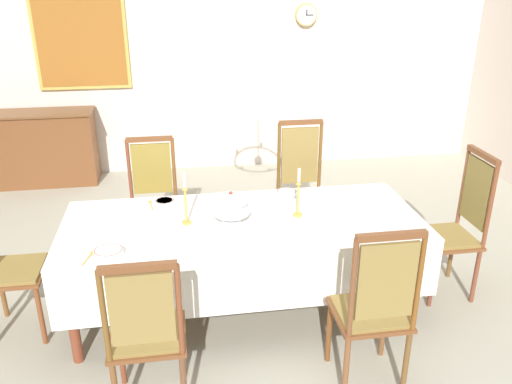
{
  "coord_description": "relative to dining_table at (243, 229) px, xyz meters",
  "views": [
    {
      "loc": [
        -0.44,
        -3.27,
        2.43
      ],
      "look_at": [
        0.09,
        0.06,
        1.01
      ],
      "focal_mm": 36.66,
      "sensor_mm": 36.0,
      "label": 1
    }
  ],
  "objects": [
    {
      "name": "bowl_far_left",
      "position": [
        0.41,
        0.4,
        0.1
      ],
      "size": [
        0.16,
        0.16,
        0.04
      ],
      "color": "white",
      "rests_on": "tablecloth"
    },
    {
      "name": "back_wall",
      "position": [
        0.0,
        3.34,
        0.89
      ],
      "size": [
        7.25,
        0.08,
        3.17
      ],
      "primitive_type": "cube",
      "color": "silver",
      "rests_on": "ground"
    },
    {
      "name": "chair_south_b",
      "position": [
        0.67,
        -0.92,
        -0.11
      ],
      "size": [
        0.44,
        0.42,
        1.14
      ],
      "color": "brown",
      "rests_on": "ground"
    },
    {
      "name": "chair_north_a",
      "position": [
        -0.68,
        0.92,
        -0.12
      ],
      "size": [
        0.44,
        0.42,
        1.12
      ],
      "rotation": [
        0.0,
        0.0,
        3.14
      ],
      "color": "brown",
      "rests_on": "ground"
    },
    {
      "name": "candlestick_west",
      "position": [
        -0.41,
        -0.0,
        0.23
      ],
      "size": [
        0.07,
        0.07,
        0.38
      ],
      "color": "gold",
      "rests_on": "tablecloth"
    },
    {
      "name": "chair_south_a",
      "position": [
        -0.68,
        -0.92,
        -0.14
      ],
      "size": [
        0.44,
        0.42,
        1.07
      ],
      "color": "brown",
      "rests_on": "ground"
    },
    {
      "name": "bowl_near_right",
      "position": [
        -0.56,
        0.37,
        0.1
      ],
      "size": [
        0.15,
        0.15,
        0.03
      ],
      "color": "white",
      "rests_on": "tablecloth"
    },
    {
      "name": "chair_head_east",
      "position": [
        1.7,
        -0.0,
        -0.1
      ],
      "size": [
        0.42,
        0.44,
        1.19
      ],
      "rotation": [
        0.0,
        0.0,
        1.57
      ],
      "color": "brown",
      "rests_on": "ground"
    },
    {
      "name": "mounted_clock",
      "position": [
        1.24,
        3.27,
        1.25
      ],
      "size": [
        0.27,
        0.06,
        0.27
      ],
      "color": "#D1B251"
    },
    {
      "name": "dining_table",
      "position": [
        0.0,
        0.0,
        0.0
      ],
      "size": [
        2.58,
        1.03,
        0.77
      ],
      "color": "brown",
      "rests_on": "ground"
    },
    {
      "name": "soup_tureen",
      "position": [
        -0.09,
        -0.0,
        0.19
      ],
      "size": [
        0.29,
        0.29,
        0.23
      ],
      "color": "white",
      "rests_on": "tablecloth"
    },
    {
      "name": "spoon_primary",
      "position": [
        -1.03,
        -0.37,
        0.08
      ],
      "size": [
        0.06,
        0.17,
        0.01
      ],
      "rotation": [
        0.0,
        0.0,
        -0.26
      ],
      "color": "gold",
      "rests_on": "tablecloth"
    },
    {
      "name": "spoon_secondary",
      "position": [
        -0.67,
        0.39,
        0.08
      ],
      "size": [
        0.05,
        0.18,
        0.01
      ],
      "rotation": [
        0.0,
        0.0,
        0.17
      ],
      "color": "gold",
      "rests_on": "tablecloth"
    },
    {
      "name": "chair_north_b",
      "position": [
        0.67,
        0.93,
        -0.09
      ],
      "size": [
        0.44,
        0.42,
        1.21
      ],
      "rotation": [
        0.0,
        0.0,
        3.14
      ],
      "color": "brown",
      "rests_on": "ground"
    },
    {
      "name": "candlestick_east",
      "position": [
        0.41,
        -0.0,
        0.23
      ],
      "size": [
        0.07,
        0.07,
        0.37
      ],
      "color": "gold",
      "rests_on": "tablecloth"
    },
    {
      "name": "tablecloth",
      "position": [
        0.0,
        -0.0,
        -0.05
      ],
      "size": [
        2.6,
        1.05,
        0.44
      ],
      "color": "white",
      "rests_on": "dining_table"
    },
    {
      "name": "bowl_near_left",
      "position": [
        -0.91,
        -0.39,
        0.1
      ],
      "size": [
        0.19,
        0.19,
        0.05
      ],
      "color": "white",
      "rests_on": "tablecloth"
    },
    {
      "name": "framed_painting",
      "position": [
        -1.5,
        3.27,
        1.01
      ],
      "size": [
        1.09,
        0.05,
        1.2
      ],
      "color": "#D1B251"
    },
    {
      "name": "chair_head_west",
      "position": [
        -1.7,
        -0.0,
        -0.09
      ],
      "size": [
        0.42,
        0.44,
        1.21
      ],
      "rotation": [
        0.0,
        0.0,
        -1.57
      ],
      "color": "brown",
      "rests_on": "ground"
    },
    {
      "name": "ground",
      "position": [
        0.0,
        -0.12,
        -0.72
      ],
      "size": [
        7.25,
        6.84,
        0.04
      ],
      "primitive_type": "cube",
      "color": "#AAA995"
    },
    {
      "name": "sideboard",
      "position": [
        -2.14,
        3.02,
        -0.24
      ],
      "size": [
        1.44,
        0.48,
        0.9
      ],
      "rotation": [
        0.0,
        0.0,
        3.14
      ],
      "color": "brown",
      "rests_on": "ground"
    }
  ]
}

